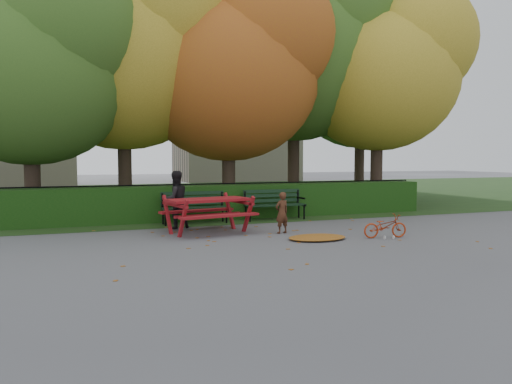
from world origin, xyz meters
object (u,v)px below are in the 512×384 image
object	(u,v)px
tree_c	(240,66)
bench_right	(274,202)
tree_b	(135,45)
tree_e	(389,68)
picnic_table	(208,206)
bicycle	(385,226)
tree_g	(370,79)
adult	(175,200)
tree_d	(306,46)
bench_left	(194,205)
tree_a	(41,61)
child	(282,213)

from	to	relation	value
tree_c	bench_right	xyz separation A→B (m)	(0.27, -2.26, -4.30)
tree_b	tree_e	world-z (taller)	tree_b
tree_b	picnic_table	xyz separation A→B (m)	(1.05, -4.86, -4.75)
bench_right	bicycle	world-z (taller)	bench_right
tree_c	tree_g	bearing A→B (deg)	26.87
tree_c	picnic_table	world-z (taller)	tree_c
adult	tree_c	bearing A→B (deg)	-145.97
tree_g	picnic_table	xyz separation A→B (m)	(-9.73, -7.87, -4.72)
tree_d	bench_right	world-z (taller)	tree_d
tree_e	bench_left	world-z (taller)	tree_e
tree_e	bench_right	bearing A→B (deg)	-159.13
tree_g	adult	bearing A→B (deg)	-146.37
tree_c	tree_g	size ratio (longest dim) A/B	0.94
tree_g	bench_left	xyz separation A→B (m)	(-9.63, -6.06, -4.85)
tree_g	tree_a	bearing A→B (deg)	-162.81
tree_d	picnic_table	bearing A→B (deg)	-134.67
tree_c	bicycle	xyz separation A→B (m)	(1.33, -6.25, -4.56)
picnic_table	bench_left	bearing A→B (deg)	76.92
tree_g	tree_c	bearing A→B (deg)	-153.13
bench_right	adult	bearing A→B (deg)	-165.43
tree_d	picnic_table	xyz separation A→B (m)	(-5.28, -5.34, -5.33)
tree_b	tree_c	size ratio (longest dim) A/B	1.10
picnic_table	child	xyz separation A→B (m)	(1.65, -0.71, -0.15)
tree_c	bicycle	size ratio (longest dim) A/B	7.81
picnic_table	bicycle	bearing A→B (deg)	-41.36
tree_e	tree_g	xyz separation A→B (m)	(1.81, 3.99, 0.29)
tree_b	child	size ratio (longest dim) A/B	8.79
tree_e	child	xyz separation A→B (m)	(-6.27, -4.59, -4.58)
tree_a	bench_left	xyz separation A→B (m)	(3.89, -1.88, -4.00)
tree_e	tree_g	size ratio (longest dim) A/B	0.95
tree_b	tree_d	bearing A→B (deg)	4.38
tree_b	tree_g	size ratio (longest dim) A/B	1.03
tree_b	tree_g	distance (m)	11.19
bench_left	tree_c	bearing A→B (deg)	46.64
bench_left	child	xyz separation A→B (m)	(1.55, -2.52, -0.02)
tree_c	bench_left	size ratio (longest dim) A/B	4.44
tree_d	tree_e	xyz separation A→B (m)	(2.64, -1.46, -0.90)
bicycle	tree_d	bearing A→B (deg)	-3.35
tree_b	tree_g	world-z (taller)	tree_b
bench_left	picnic_table	world-z (taller)	picnic_table
tree_a	bicycle	size ratio (longest dim) A/B	7.31
tree_c	tree_g	xyz separation A→B (m)	(7.50, 3.80, 0.55)
adult	picnic_table	bearing A→B (deg)	106.66
tree_b	adult	distance (m)	6.06
picnic_table	child	distance (m)	1.80
tree_d	child	xyz separation A→B (m)	(-3.63, -6.05, -5.48)
child	bicycle	bearing A→B (deg)	128.49
adult	child	bearing A→B (deg)	129.06
picnic_table	child	bearing A→B (deg)	-33.20
tree_e	picnic_table	distance (m)	9.87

